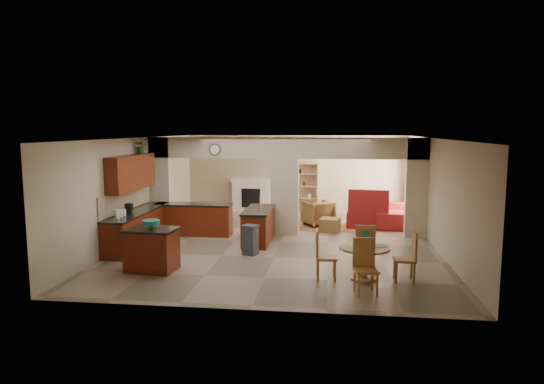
# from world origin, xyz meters

# --- Properties ---
(floor) EXTENTS (10.00, 10.00, 0.00)m
(floor) POSITION_xyz_m (0.00, 0.00, 0.00)
(floor) COLOR #826E5A
(floor) RESTS_ON ground
(ceiling) EXTENTS (10.00, 10.00, 0.00)m
(ceiling) POSITION_xyz_m (0.00, 0.00, 2.80)
(ceiling) COLOR white
(ceiling) RESTS_ON wall_back
(wall_back) EXTENTS (8.00, 0.00, 8.00)m
(wall_back) POSITION_xyz_m (0.00, 5.00, 1.40)
(wall_back) COLOR tan
(wall_back) RESTS_ON floor
(wall_front) EXTENTS (8.00, 0.00, 8.00)m
(wall_front) POSITION_xyz_m (0.00, -5.00, 1.40)
(wall_front) COLOR tan
(wall_front) RESTS_ON floor
(wall_left) EXTENTS (0.00, 10.00, 10.00)m
(wall_left) POSITION_xyz_m (-4.00, 0.00, 1.40)
(wall_left) COLOR tan
(wall_left) RESTS_ON floor
(wall_right) EXTENTS (0.00, 10.00, 10.00)m
(wall_right) POSITION_xyz_m (4.00, 0.00, 1.40)
(wall_right) COLOR tan
(wall_right) RESTS_ON floor
(partition_left_pier) EXTENTS (0.60, 0.25, 2.80)m
(partition_left_pier) POSITION_xyz_m (-3.70, 1.00, 1.40)
(partition_left_pier) COLOR tan
(partition_left_pier) RESTS_ON floor
(partition_center_pier) EXTENTS (0.80, 0.25, 2.20)m
(partition_center_pier) POSITION_xyz_m (0.00, 1.00, 1.10)
(partition_center_pier) COLOR tan
(partition_center_pier) RESTS_ON floor
(partition_right_pier) EXTENTS (0.60, 0.25, 2.80)m
(partition_right_pier) POSITION_xyz_m (3.70, 1.00, 1.40)
(partition_right_pier) COLOR tan
(partition_right_pier) RESTS_ON floor
(partition_header) EXTENTS (8.00, 0.25, 0.60)m
(partition_header) POSITION_xyz_m (0.00, 1.00, 2.50)
(partition_header) COLOR tan
(partition_header) RESTS_ON partition_center_pier
(kitchen_counter) EXTENTS (2.52, 3.29, 1.48)m
(kitchen_counter) POSITION_xyz_m (-3.26, -0.25, 0.46)
(kitchen_counter) COLOR #431007
(kitchen_counter) RESTS_ON floor
(upper_cabinets) EXTENTS (0.35, 2.40, 0.90)m
(upper_cabinets) POSITION_xyz_m (-3.82, -0.80, 1.92)
(upper_cabinets) COLOR #431007
(upper_cabinets) RESTS_ON wall_left
(peninsula) EXTENTS (0.70, 1.85, 0.91)m
(peninsula) POSITION_xyz_m (-0.60, -0.11, 0.46)
(peninsula) COLOR #431007
(peninsula) RESTS_ON floor
(wall_clock) EXTENTS (0.34, 0.03, 0.34)m
(wall_clock) POSITION_xyz_m (-2.00, 0.85, 2.45)
(wall_clock) COLOR #473017
(wall_clock) RESTS_ON partition_header
(rug) EXTENTS (1.60, 1.30, 0.01)m
(rug) POSITION_xyz_m (1.20, 2.10, 0.01)
(rug) COLOR #945B36
(rug) RESTS_ON floor
(fireplace) EXTENTS (1.60, 0.35, 1.20)m
(fireplace) POSITION_xyz_m (-1.60, 4.83, 0.61)
(fireplace) COLOR silver
(fireplace) RESTS_ON floor
(shelving_unit) EXTENTS (1.00, 0.32, 1.80)m
(shelving_unit) POSITION_xyz_m (0.35, 4.82, 0.90)
(shelving_unit) COLOR #A37738
(shelving_unit) RESTS_ON floor
(window_a) EXTENTS (0.02, 0.90, 1.90)m
(window_a) POSITION_xyz_m (3.97, 2.30, 1.20)
(window_a) COLOR white
(window_a) RESTS_ON wall_right
(window_b) EXTENTS (0.02, 0.90, 1.90)m
(window_b) POSITION_xyz_m (3.97, 4.00, 1.20)
(window_b) COLOR white
(window_b) RESTS_ON wall_right
(glazed_door) EXTENTS (0.02, 0.70, 2.10)m
(glazed_door) POSITION_xyz_m (3.97, 3.15, 1.05)
(glazed_door) COLOR white
(glazed_door) RESTS_ON wall_right
(drape_a_left) EXTENTS (0.10, 0.28, 2.30)m
(drape_a_left) POSITION_xyz_m (3.93, 1.70, 1.20)
(drape_a_left) COLOR #43241B
(drape_a_left) RESTS_ON wall_right
(drape_a_right) EXTENTS (0.10, 0.28, 2.30)m
(drape_a_right) POSITION_xyz_m (3.93, 2.90, 1.20)
(drape_a_right) COLOR #43241B
(drape_a_right) RESTS_ON wall_right
(drape_b_left) EXTENTS (0.10, 0.28, 2.30)m
(drape_b_left) POSITION_xyz_m (3.93, 3.40, 1.20)
(drape_b_left) COLOR #43241B
(drape_b_left) RESTS_ON wall_right
(drape_b_right) EXTENTS (0.10, 0.28, 2.30)m
(drape_b_right) POSITION_xyz_m (3.93, 4.60, 1.20)
(drape_b_right) COLOR #43241B
(drape_b_right) RESTS_ON wall_right
(ceiling_fan) EXTENTS (1.00, 1.00, 0.10)m
(ceiling_fan) POSITION_xyz_m (1.50, 3.00, 2.56)
(ceiling_fan) COLOR white
(ceiling_fan) RESTS_ON ceiling
(kitchen_island) EXTENTS (1.13, 0.85, 0.92)m
(kitchen_island) POSITION_xyz_m (-2.49, -2.98, 0.46)
(kitchen_island) COLOR #431007
(kitchen_island) RESTS_ON floor
(teal_bowl) EXTENTS (0.37, 0.37, 0.17)m
(teal_bowl) POSITION_xyz_m (-2.51, -2.93, 1.01)
(teal_bowl) COLOR #148D7B
(teal_bowl) RESTS_ON kitchen_island
(trash_can) EXTENTS (0.40, 0.37, 0.68)m
(trash_can) POSITION_xyz_m (-0.60, -1.43, 0.34)
(trash_can) COLOR #303033
(trash_can) RESTS_ON floor
(dining_table) EXTENTS (1.01, 1.01, 0.69)m
(dining_table) POSITION_xyz_m (2.01, -3.12, 0.47)
(dining_table) COLOR #A37738
(dining_table) RESTS_ON floor
(fruit_bowl) EXTENTS (0.31, 0.31, 0.16)m
(fruit_bowl) POSITION_xyz_m (2.03, -3.18, 0.77)
(fruit_bowl) COLOR #6FB326
(fruit_bowl) RESTS_ON dining_table
(sofa) EXTENTS (2.62, 1.21, 0.74)m
(sofa) POSITION_xyz_m (3.30, 2.96, 0.37)
(sofa) COLOR maroon
(sofa) RESTS_ON floor
(chaise) EXTENTS (1.30, 1.11, 0.49)m
(chaise) POSITION_xyz_m (2.46, 2.37, 0.24)
(chaise) COLOR maroon
(chaise) RESTS_ON floor
(armchair) EXTENTS (1.16, 1.17, 0.78)m
(armchair) POSITION_xyz_m (0.93, 2.41, 0.39)
(armchair) COLOR maroon
(armchair) RESTS_ON floor
(ottoman) EXTENTS (0.64, 0.64, 0.40)m
(ottoman) POSITION_xyz_m (1.31, 1.49, 0.20)
(ottoman) COLOR maroon
(ottoman) RESTS_ON floor
(plant) EXTENTS (0.48, 0.45, 0.43)m
(plant) POSITION_xyz_m (-3.82, -0.06, 2.58)
(plant) COLOR #1A4813
(plant) RESTS_ON upper_cabinets
(chair_north) EXTENTS (0.43, 0.43, 1.02)m
(chair_north) POSITION_xyz_m (2.07, -2.46, 0.55)
(chair_north) COLOR #A37738
(chair_north) RESTS_ON floor
(chair_east) EXTENTS (0.43, 0.42, 1.02)m
(chair_east) POSITION_xyz_m (2.89, -3.10, 0.55)
(chair_east) COLOR #A37738
(chair_east) RESTS_ON floor
(chair_south) EXTENTS (0.49, 0.49, 1.02)m
(chair_south) POSITION_xyz_m (1.97, -3.87, 0.55)
(chair_south) COLOR #A37738
(chair_south) RESTS_ON floor
(chair_west) EXTENTS (0.45, 0.45, 1.02)m
(chair_west) POSITION_xyz_m (1.17, -3.15, 0.55)
(chair_west) COLOR #A37738
(chair_west) RESTS_ON floor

